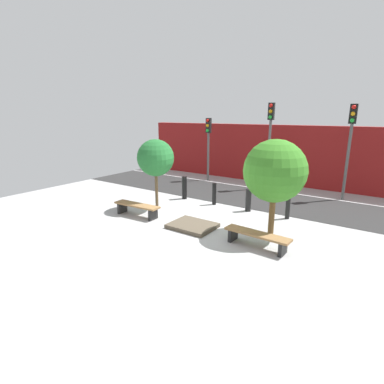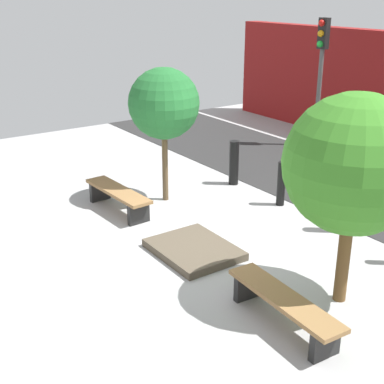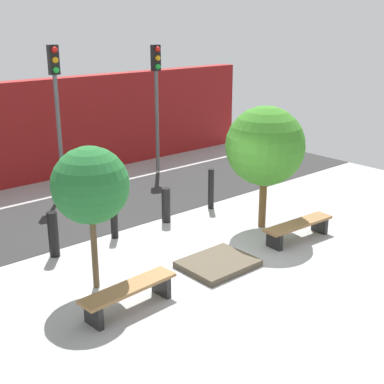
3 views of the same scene
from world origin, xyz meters
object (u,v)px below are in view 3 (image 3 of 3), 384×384
at_px(bollard_left, 114,219).
at_px(bollard_center, 166,205).
at_px(bollard_right, 211,189).
at_px(traffic_light_mid_east, 157,86).
at_px(planter_bed, 218,264).
at_px(bench_left, 129,293).
at_px(tree_behind_left_bench, 90,186).
at_px(traffic_light_mid_west, 56,94).
at_px(tree_behind_right_bench, 265,146).
at_px(bollard_far_left, 53,234).
at_px(bench_right, 298,227).

distance_m(bollard_left, bollard_center, 1.50).
xyz_separation_m(bollard_right, traffic_light_mid_east, (1.18, 3.80, 2.20)).
bearing_deg(planter_bed, traffic_light_mid_east, 61.93).
bearing_deg(planter_bed, bench_left, -175.02).
xyz_separation_m(tree_behind_left_bench, traffic_light_mid_west, (2.30, 5.54, 0.82)).
distance_m(bollard_right, traffic_light_mid_west, 4.96).
bearing_deg(bollard_left, bollard_center, 0.00).
xyz_separation_m(tree_behind_left_bench, traffic_light_mid_east, (5.72, 5.54, 0.75)).
xyz_separation_m(bollard_right, traffic_light_mid_west, (-2.24, 3.80, 2.27)).
height_order(bollard_center, traffic_light_mid_west, traffic_light_mid_west).
bearing_deg(tree_behind_right_bench, bollard_far_left, 159.03).
bearing_deg(planter_bed, traffic_light_mid_west, 90.00).
relative_size(bench_left, planter_bed, 1.29).
bearing_deg(traffic_light_mid_east, bench_right, -99.67).
bearing_deg(planter_bed, bollard_far_left, 130.59).
bearing_deg(tree_behind_right_bench, tree_behind_left_bench, 180.00).
relative_size(bollard_far_left, traffic_light_mid_west, 0.24).
height_order(planter_bed, bollard_center, bollard_center).
bearing_deg(bench_left, traffic_light_mid_west, 67.48).
xyz_separation_m(bollard_left, traffic_light_mid_west, (0.75, 3.80, 2.35)).
bearing_deg(bollard_right, bollard_far_left, 180.00).
distance_m(tree_behind_left_bench, bollard_left, 2.79).
relative_size(bench_left, traffic_light_mid_west, 0.45).
bearing_deg(traffic_light_mid_west, tree_behind_right_bench, -67.49).
relative_size(traffic_light_mid_west, traffic_light_mid_east, 1.03).
xyz_separation_m(bench_right, bollard_right, (-0.05, 2.82, 0.22)).
height_order(tree_behind_left_bench, bollard_far_left, tree_behind_left_bench).
height_order(tree_behind_left_bench, traffic_light_mid_east, traffic_light_mid_east).
bearing_deg(bollard_center, traffic_light_mid_east, 54.84).
bearing_deg(bench_right, bollard_right, 94.42).
relative_size(bench_left, traffic_light_mid_east, 0.46).
bearing_deg(traffic_light_mid_east, tree_behind_left_bench, -135.92).
xyz_separation_m(bollard_left, traffic_light_mid_east, (4.17, 3.80, 2.28)).
xyz_separation_m(bench_left, bollard_right, (4.54, 2.82, 0.21)).
bearing_deg(bollard_right, traffic_light_mid_east, 72.76).
height_order(bench_left, tree_behind_right_bench, tree_behind_right_bench).
bearing_deg(bollard_right, bollard_center, 180.00).
bearing_deg(bench_left, bollard_far_left, 85.58).
xyz_separation_m(traffic_light_mid_west, traffic_light_mid_east, (3.42, -0.00, -0.07)).
xyz_separation_m(bollard_center, traffic_light_mid_west, (-0.75, 3.80, 2.37)).
height_order(bollard_far_left, bollard_left, bollard_far_left).
relative_size(bench_right, traffic_light_mid_west, 0.46).
height_order(bollard_left, traffic_light_mid_west, traffic_light_mid_west).
relative_size(bench_left, bollard_center, 2.13).
distance_m(bollard_left, bollard_right, 2.99).
relative_size(bench_right, planter_bed, 1.32).
xyz_separation_m(bench_left, bollard_center, (3.04, 2.82, 0.11)).
distance_m(tree_behind_right_bench, traffic_light_mid_west, 6.05).
bearing_deg(bollard_center, planter_bed, -105.94).
distance_m(tree_behind_right_bench, bollard_center, 2.79).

